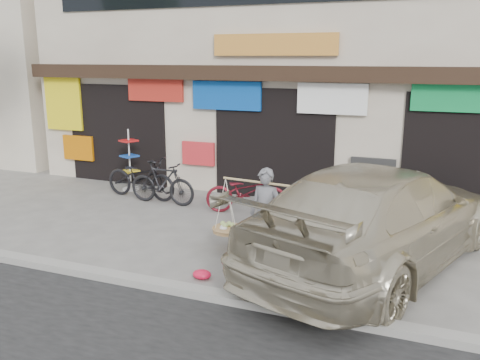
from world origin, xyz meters
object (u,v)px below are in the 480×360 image
at_px(bike_2, 246,192).
at_px(display_rack, 130,166).
at_px(street_vendor, 265,217).
at_px(bike_0, 141,177).
at_px(bike_1, 162,183).
at_px(suv, 379,216).

bearing_deg(bike_2, display_rack, 59.76).
xyz_separation_m(street_vendor, bike_0, (-4.11, 2.51, -0.21)).
distance_m(bike_2, display_rack, 3.64).
relative_size(street_vendor, bike_1, 1.18).
xyz_separation_m(bike_0, display_rack, (-0.70, 0.59, 0.12)).
bearing_deg(display_rack, street_vendor, -32.86).
height_order(bike_0, bike_1, bike_0).
xyz_separation_m(bike_0, bike_1, (0.75, -0.26, -0.01)).
relative_size(bike_0, display_rack, 1.24).
xyz_separation_m(suv, display_rack, (-6.66, 2.73, -0.21)).
bearing_deg(bike_0, display_rack, 55.24).
bearing_deg(street_vendor, display_rack, 153.79).
relative_size(street_vendor, bike_2, 1.12).
relative_size(suv, display_rack, 3.97).
height_order(street_vendor, bike_1, street_vendor).
xyz_separation_m(street_vendor, bike_1, (-3.36, 2.25, -0.22)).
relative_size(bike_2, display_rack, 1.12).
distance_m(bike_1, suv, 5.55).
distance_m(bike_2, suv, 3.69).
height_order(street_vendor, display_rack, display_rack).
bearing_deg(bike_2, street_vendor, -169.86).
distance_m(bike_0, bike_1, 0.80).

